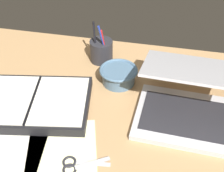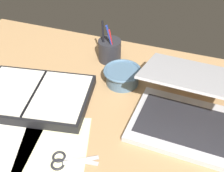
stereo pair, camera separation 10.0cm
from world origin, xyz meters
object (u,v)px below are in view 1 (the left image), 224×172
at_px(laptop, 188,101).
at_px(pen_cup, 101,51).
at_px(bowl, 119,75).
at_px(planner, 34,103).
at_px(scissors, 75,165).

height_order(laptop, pen_cup, laptop).
height_order(bowl, planner, bowl).
bearing_deg(bowl, laptop, -25.39).
height_order(pen_cup, planner, pen_cup).
relative_size(bowl, scissors, 1.04).
bearing_deg(scissors, bowl, 63.79).
bearing_deg(pen_cup, planner, -116.33).
distance_m(laptop, pen_cup, 0.41).
bearing_deg(bowl, pen_cup, 127.75).
bearing_deg(planner, bowl, 26.98).
relative_size(pen_cup, planner, 0.42).
relative_size(planner, scissors, 3.05).
distance_m(bowl, scissors, 0.39).
bearing_deg(pen_cup, scissors, -84.62).
bearing_deg(bowl, planner, -143.30).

